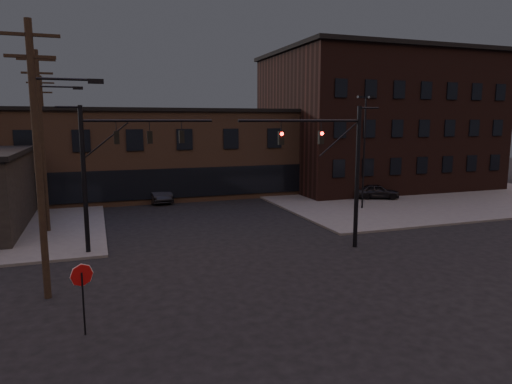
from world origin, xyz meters
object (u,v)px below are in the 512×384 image
(car_crossing, at_px, (157,193))
(parked_car_lot_b, at_px, (322,184))
(traffic_signal_near, at_px, (340,162))
(traffic_signal_far, at_px, (109,162))
(parked_car_lot_a, at_px, (377,191))
(stop_sign, at_px, (82,283))

(car_crossing, bearing_deg, parked_car_lot_b, -3.66)
(parked_car_lot_b, bearing_deg, traffic_signal_near, -179.47)
(traffic_signal_far, height_order, parked_car_lot_a, traffic_signal_far)
(traffic_signal_near, xyz_separation_m, parked_car_lot_a, (11.39, 12.95, -4.11))
(stop_sign, distance_m, parked_car_lot_b, 34.84)
(traffic_signal_far, bearing_deg, parked_car_lot_a, 21.94)
(traffic_signal_far, height_order, parked_car_lot_b, traffic_signal_far)
(car_crossing, bearing_deg, parked_car_lot_a, -24.29)
(traffic_signal_far, relative_size, car_crossing, 1.65)
(traffic_signal_near, distance_m, parked_car_lot_b, 22.38)
(traffic_signal_far, relative_size, stop_sign, 3.23)
(traffic_signal_far, bearing_deg, parked_car_lot_b, 37.31)
(traffic_signal_near, bearing_deg, traffic_signal_far, 163.83)
(traffic_signal_near, xyz_separation_m, parked_car_lot_b, (9.41, 19.87, -4.20))
(traffic_signal_near, distance_m, car_crossing, 20.70)
(stop_sign, bearing_deg, car_crossing, 77.37)
(parked_car_lot_b, relative_size, car_crossing, 0.83)
(traffic_signal_near, distance_m, stop_sign, 15.17)
(parked_car_lot_b, height_order, car_crossing, car_crossing)
(car_crossing, bearing_deg, traffic_signal_far, -113.35)
(traffic_signal_far, relative_size, parked_car_lot_a, 2.02)
(parked_car_lot_a, bearing_deg, traffic_signal_near, 160.72)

